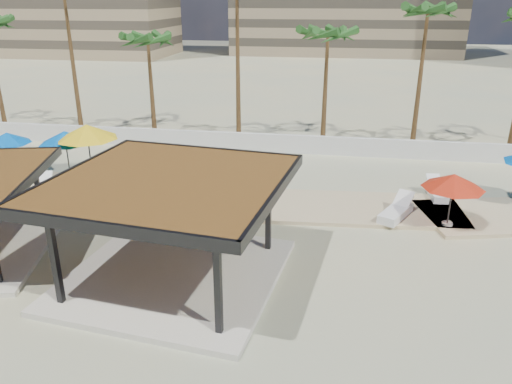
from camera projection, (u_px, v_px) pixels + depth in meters
ground at (217, 279)px, 18.00m from camera, size 200.00×200.00×0.00m
promenade at (293, 201)px, 24.70m from camera, size 44.45×7.97×0.24m
boundary_wall at (275, 143)px, 32.46m from camera, size 56.00×0.30×1.20m
pavilion_central at (171, 220)px, 17.29m from camera, size 8.49×8.49×3.87m
umbrella_a at (7, 138)px, 27.86m from camera, size 3.32×3.32×2.27m
umbrella_b at (87, 132)px, 26.90m from camera, size 3.69×3.69×2.93m
umbrella_c at (454, 181)px, 21.12m from camera, size 2.99×2.99×2.37m
umbrella_f at (65, 137)px, 27.24m from camera, size 3.11×3.11×2.50m
lounger_a at (41, 190)px, 25.22m from camera, size 1.29×2.38×0.86m
lounger_b at (396, 212)px, 22.58m from camera, size 1.80×2.53×0.92m
lounger_c at (436, 192)px, 24.95m from camera, size 0.87×2.23×0.83m
palm_c at (148, 43)px, 33.59m from camera, size 3.00×3.00×7.65m
palm_e at (328, 38)px, 31.84m from camera, size 3.00×3.00×8.12m
palm_f at (427, 16)px, 30.60m from camera, size 3.00×3.00×9.55m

